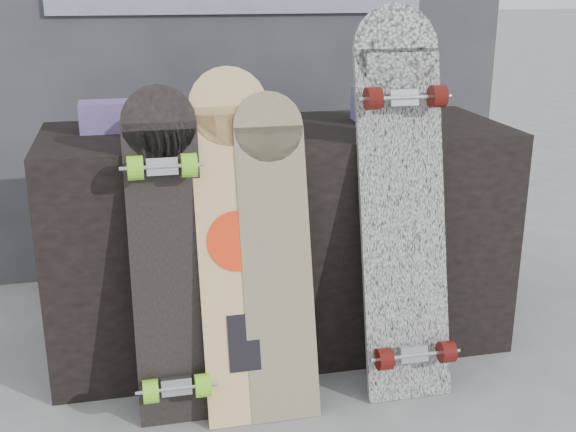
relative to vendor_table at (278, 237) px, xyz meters
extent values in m
plane|color=slate|center=(0.00, -0.50, -0.40)|extent=(60.00, 60.00, 0.00)
cube|color=black|center=(0.00, 0.00, 0.00)|extent=(1.60, 0.60, 0.80)
cube|color=#323136|center=(0.00, 0.85, 0.70)|extent=(2.40, 0.20, 2.20)
cube|color=#664083|center=(-0.57, 0.08, 0.45)|extent=(0.18, 0.12, 0.10)
cube|color=#664083|center=(0.37, 0.05, 0.46)|extent=(0.14, 0.14, 0.12)
cube|color=#D1B78C|center=(-0.05, 0.11, 0.43)|extent=(0.22, 0.10, 0.06)
cube|color=beige|center=(-0.21, -0.40, 0.06)|extent=(0.24, 0.29, 0.93)
cylinder|color=beige|center=(-0.21, -0.26, 0.53)|extent=(0.24, 0.08, 0.24)
cylinder|color=#FF3410|center=(-0.21, -0.38, 0.14)|extent=(0.18, 0.06, 0.18)
cube|color=black|center=(-0.21, -0.47, -0.16)|extent=(0.10, 0.05, 0.17)
cube|color=#C9BF89|center=(-0.09, -0.41, 0.03)|extent=(0.22, 0.27, 0.87)
cylinder|color=#C9BF89|center=(-0.09, -0.28, 0.46)|extent=(0.22, 0.07, 0.21)
cube|color=silver|center=(0.33, -0.37, 0.14)|extent=(0.28, 0.28, 1.09)
cylinder|color=silver|center=(0.33, -0.24, 0.68)|extent=(0.28, 0.08, 0.27)
cube|color=silver|center=(0.33, -0.51, -0.24)|extent=(0.09, 0.04, 0.06)
cylinder|color=#4D0E0B|center=(0.22, -0.53, -0.23)|extent=(0.04, 0.07, 0.07)
cylinder|color=#4D0E0B|center=(0.43, -0.53, -0.23)|extent=(0.05, 0.07, 0.07)
cube|color=silver|center=(0.33, -0.32, 0.54)|extent=(0.09, 0.04, 0.06)
cylinder|color=#4D0E0B|center=(0.22, -0.34, 0.55)|extent=(0.04, 0.07, 0.07)
cylinder|color=#4D0E0B|center=(0.43, -0.34, 0.55)|extent=(0.05, 0.07, 0.07)
cube|color=black|center=(-0.42, -0.38, 0.04)|extent=(0.22, 0.21, 0.89)
cylinder|color=black|center=(-0.42, -0.28, 0.49)|extent=(0.22, 0.06, 0.22)
cube|color=silver|center=(-0.42, -0.49, -0.27)|extent=(0.09, 0.04, 0.06)
cylinder|color=#7CEB21|center=(-0.49, -0.51, -0.26)|extent=(0.04, 0.07, 0.07)
cylinder|color=#7CEB21|center=(-0.34, -0.51, -0.26)|extent=(0.05, 0.07, 0.07)
cube|color=silver|center=(-0.42, -0.35, 0.37)|extent=(0.09, 0.04, 0.06)
cylinder|color=#7CEB21|center=(-0.49, -0.37, 0.38)|extent=(0.04, 0.07, 0.07)
cylinder|color=#7CEB21|center=(-0.34, -0.37, 0.38)|extent=(0.05, 0.07, 0.07)
camera|label=1|loc=(-0.51, -2.40, 0.88)|focal=45.00mm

